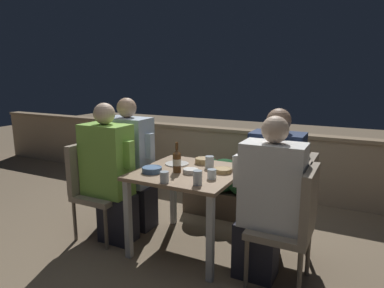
{
  "coord_description": "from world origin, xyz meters",
  "views": [
    {
      "loc": [
        1.29,
        -2.48,
        1.53
      ],
      "look_at": [
        0.0,
        0.06,
        0.93
      ],
      "focal_mm": 32.0,
      "sensor_mm": 36.0,
      "label": 1
    }
  ],
  "objects_px": {
    "chair_left_far": "(116,173)",
    "person_white_polo": "(267,201)",
    "chair_right_near": "(295,218)",
    "chair_right_far": "(296,202)",
    "person_navy_jumper": "(272,186)",
    "potted_plant": "(138,165)",
    "chair_left_near": "(94,182)",
    "person_green_blouse": "(110,173)",
    "person_blue_shirt": "(131,164)",
    "beer_bottle": "(177,161)"
  },
  "relations": [
    {
      "from": "person_blue_shirt",
      "to": "chair_right_far",
      "type": "xyz_separation_m",
      "value": [
        1.59,
        0.02,
        -0.12
      ]
    },
    {
      "from": "person_white_polo",
      "to": "potted_plant",
      "type": "xyz_separation_m",
      "value": [
        -1.74,
        0.82,
        -0.15
      ]
    },
    {
      "from": "chair_right_near",
      "to": "chair_right_far",
      "type": "distance_m",
      "value": 0.32
    },
    {
      "from": "person_blue_shirt",
      "to": "potted_plant",
      "type": "bearing_deg",
      "value": 119.93
    },
    {
      "from": "chair_right_far",
      "to": "chair_left_near",
      "type": "bearing_deg",
      "value": -169.19
    },
    {
      "from": "chair_right_far",
      "to": "beer_bottle",
      "type": "xyz_separation_m",
      "value": [
        -0.94,
        -0.25,
        0.28
      ]
    },
    {
      "from": "chair_right_near",
      "to": "person_navy_jumper",
      "type": "distance_m",
      "value": 0.42
    },
    {
      "from": "chair_left_far",
      "to": "person_white_polo",
      "type": "distance_m",
      "value": 1.67
    },
    {
      "from": "person_white_polo",
      "to": "chair_left_far",
      "type": "bearing_deg",
      "value": 169.6
    },
    {
      "from": "chair_left_far",
      "to": "person_navy_jumper",
      "type": "relative_size",
      "value": 0.71
    },
    {
      "from": "chair_left_far",
      "to": "person_blue_shirt",
      "type": "xyz_separation_m",
      "value": [
        0.2,
        0.0,
        0.12
      ]
    },
    {
      "from": "person_navy_jumper",
      "to": "beer_bottle",
      "type": "height_order",
      "value": "person_navy_jumper"
    },
    {
      "from": "chair_left_near",
      "to": "person_blue_shirt",
      "type": "distance_m",
      "value": 0.4
    },
    {
      "from": "beer_bottle",
      "to": "person_green_blouse",
      "type": "bearing_deg",
      "value": -171.93
    },
    {
      "from": "chair_right_near",
      "to": "person_blue_shirt",
      "type": "bearing_deg",
      "value": 169.61
    },
    {
      "from": "chair_left_near",
      "to": "chair_right_near",
      "type": "xyz_separation_m",
      "value": [
        1.83,
        0.02,
        0.0
      ]
    },
    {
      "from": "person_green_blouse",
      "to": "beer_bottle",
      "type": "height_order",
      "value": "person_green_blouse"
    },
    {
      "from": "person_navy_jumper",
      "to": "chair_right_far",
      "type": "bearing_deg",
      "value": 0.0
    },
    {
      "from": "person_navy_jumper",
      "to": "potted_plant",
      "type": "bearing_deg",
      "value": 163.35
    },
    {
      "from": "chair_left_far",
      "to": "chair_right_near",
      "type": "height_order",
      "value": "same"
    },
    {
      "from": "person_green_blouse",
      "to": "potted_plant",
      "type": "height_order",
      "value": "person_green_blouse"
    },
    {
      "from": "chair_left_near",
      "to": "chair_left_far",
      "type": "relative_size",
      "value": 1.0
    },
    {
      "from": "chair_left_far",
      "to": "beer_bottle",
      "type": "distance_m",
      "value": 0.92
    },
    {
      "from": "person_green_blouse",
      "to": "person_navy_jumper",
      "type": "height_order",
      "value": "person_green_blouse"
    },
    {
      "from": "chair_left_near",
      "to": "potted_plant",
      "type": "xyz_separation_m",
      "value": [
        -0.11,
        0.85,
        -0.06
      ]
    },
    {
      "from": "person_navy_jumper",
      "to": "potted_plant",
      "type": "distance_m",
      "value": 1.77
    },
    {
      "from": "person_white_polo",
      "to": "potted_plant",
      "type": "relative_size",
      "value": 1.64
    },
    {
      "from": "potted_plant",
      "to": "chair_left_far",
      "type": "bearing_deg",
      "value": -78.97
    },
    {
      "from": "person_blue_shirt",
      "to": "chair_right_far",
      "type": "distance_m",
      "value": 1.59
    },
    {
      "from": "chair_right_near",
      "to": "person_green_blouse",
      "type": "bearing_deg",
      "value": -179.16
    },
    {
      "from": "beer_bottle",
      "to": "chair_left_far",
      "type": "bearing_deg",
      "value": 164.66
    },
    {
      "from": "person_blue_shirt",
      "to": "person_navy_jumper",
      "type": "relative_size",
      "value": 1.03
    },
    {
      "from": "person_navy_jumper",
      "to": "beer_bottle",
      "type": "bearing_deg",
      "value": -161.39
    },
    {
      "from": "person_green_blouse",
      "to": "chair_right_far",
      "type": "distance_m",
      "value": 1.62
    },
    {
      "from": "person_green_blouse",
      "to": "beer_bottle",
      "type": "xyz_separation_m",
      "value": [
        0.64,
        0.09,
        0.17
      ]
    },
    {
      "from": "chair_left_near",
      "to": "chair_right_far",
      "type": "bearing_deg",
      "value": 10.81
    },
    {
      "from": "chair_left_near",
      "to": "beer_bottle",
      "type": "xyz_separation_m",
      "value": [
        0.84,
        0.09,
        0.28
      ]
    },
    {
      "from": "chair_left_near",
      "to": "chair_right_far",
      "type": "relative_size",
      "value": 1.0
    },
    {
      "from": "chair_left_near",
      "to": "beer_bottle",
      "type": "relative_size",
      "value": 3.49
    },
    {
      "from": "person_green_blouse",
      "to": "chair_right_near",
      "type": "height_order",
      "value": "person_green_blouse"
    },
    {
      "from": "person_green_blouse",
      "to": "chair_left_far",
      "type": "distance_m",
      "value": 0.4
    },
    {
      "from": "chair_right_far",
      "to": "beer_bottle",
      "type": "bearing_deg",
      "value": -165.15
    },
    {
      "from": "chair_right_far",
      "to": "chair_left_far",
      "type": "bearing_deg",
      "value": -179.49
    },
    {
      "from": "chair_right_near",
      "to": "potted_plant",
      "type": "xyz_separation_m",
      "value": [
        -1.94,
        0.82,
        -0.06
      ]
    },
    {
      "from": "chair_right_near",
      "to": "person_navy_jumper",
      "type": "relative_size",
      "value": 0.71
    },
    {
      "from": "person_blue_shirt",
      "to": "beer_bottle",
      "type": "height_order",
      "value": "person_blue_shirt"
    },
    {
      "from": "person_green_blouse",
      "to": "person_white_polo",
      "type": "bearing_deg",
      "value": 0.96
    },
    {
      "from": "person_navy_jumper",
      "to": "beer_bottle",
      "type": "distance_m",
      "value": 0.8
    },
    {
      "from": "chair_left_far",
      "to": "beer_bottle",
      "type": "relative_size",
      "value": 3.49
    },
    {
      "from": "chair_left_near",
      "to": "person_blue_shirt",
      "type": "height_order",
      "value": "person_blue_shirt"
    }
  ]
}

